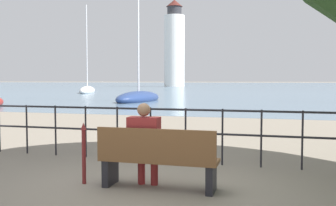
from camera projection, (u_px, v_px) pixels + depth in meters
name	position (u px, v px, depth m)	size (l,w,h in m)	color
ground_plane	(159.00, 188.00, 5.46)	(1000.00, 1000.00, 0.00)	gray
harbor_water	(267.00, 84.00, 160.13)	(600.00, 300.00, 0.01)	slate
park_bench	(158.00, 160.00, 5.37)	(1.74, 0.45, 0.90)	brown
seated_person_left	(145.00, 141.00, 5.49)	(0.46, 0.35, 1.25)	maroon
promenade_railing	(186.00, 127.00, 7.11)	(14.05, 0.04, 1.05)	black
closed_umbrella	(84.00, 150.00, 5.68)	(0.09, 0.09, 0.94)	maroon
sailboat_0	(87.00, 90.00, 48.19)	(4.48, 8.47, 11.59)	white
sailboat_1	(139.00, 97.00, 28.25)	(2.63, 6.38, 12.74)	navy
harbor_lighthouse	(174.00, 46.00, 99.11)	(5.40, 5.40, 22.86)	white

